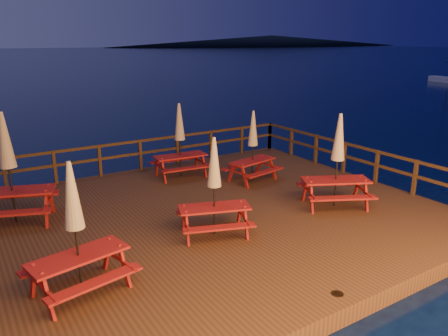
{
  "coord_description": "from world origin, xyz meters",
  "views": [
    {
      "loc": [
        -5.56,
        -9.43,
        4.92
      ],
      "look_at": [
        0.83,
        0.6,
        1.39
      ],
      "focal_mm": 35.0,
      "sensor_mm": 36.0,
      "label": 1
    }
  ],
  "objects": [
    {
      "name": "headland_right",
      "position": [
        185.0,
        230.0,
        3.5
      ],
      "size": [
        230.4,
        86.4,
        7.0
      ],
      "primitive_type": "ellipsoid",
      "color": "black",
      "rests_on": "ground"
    },
    {
      "name": "picnic_table_3",
      "position": [
        3.22,
        -1.42,
        1.76
      ],
      "size": [
        2.32,
        2.18,
        2.62
      ],
      "rotation": [
        0.0,
        0.0,
        -0.48
      ],
      "color": "maroon",
      "rests_on": "deck"
    },
    {
      "name": "picnic_table_0",
      "position": [
        0.83,
        3.35,
        1.7
      ],
      "size": [
        1.87,
        1.59,
        2.5
      ],
      "rotation": [
        0.0,
        0.0,
        -0.09
      ],
      "color": "maroon",
      "rests_on": "deck"
    },
    {
      "name": "picnic_table_5",
      "position": [
        2.63,
        1.69,
        1.61
      ],
      "size": [
        1.86,
        1.63,
        2.33
      ],
      "rotation": [
        0.0,
        0.0,
        0.2
      ],
      "color": "maroon",
      "rests_on": "deck"
    },
    {
      "name": "deck_piles",
      "position": [
        0.0,
        0.0,
        -0.3
      ],
      "size": [
        11.44,
        9.44,
        1.4
      ],
      "color": "#3A2312",
      "rests_on": "ground"
    },
    {
      "name": "railing",
      "position": [
        0.0,
        1.78,
        1.16
      ],
      "size": [
        11.8,
        9.75,
        1.1
      ],
      "color": "#3A2312",
      "rests_on": "deck"
    },
    {
      "name": "picnic_table_1",
      "position": [
        -4.49,
        2.17,
        1.88
      ],
      "size": [
        2.44,
        2.23,
        2.85
      ],
      "rotation": [
        0.0,
        0.0,
        -0.36
      ],
      "color": "maroon",
      "rests_on": "deck"
    },
    {
      "name": "picnic_table_4",
      "position": [
        -0.59,
        -1.21,
        1.64
      ],
      "size": [
        2.03,
        1.86,
        2.39
      ],
      "rotation": [
        0.0,
        0.0,
        -0.34
      ],
      "color": "maroon",
      "rests_on": "deck"
    },
    {
      "name": "deck",
      "position": [
        0.0,
        0.0,
        0.2
      ],
      "size": [
        12.0,
        10.0,
        0.4
      ],
      "primitive_type": "cube",
      "color": "#3F2A14",
      "rests_on": "ground"
    },
    {
      "name": "ground",
      "position": [
        0.0,
        0.0,
        0.0
      ],
      "size": [
        500.0,
        500.0,
        0.0
      ],
      "primitive_type": "plane",
      "color": "black",
      "rests_on": "ground"
    },
    {
      "name": "picnic_table_2",
      "position": [
        -3.96,
        -2.0,
        1.71
      ],
      "size": [
        2.01,
        1.76,
        2.52
      ],
      "rotation": [
        0.0,
        0.0,
        0.2
      ],
      "color": "maroon",
      "rests_on": "deck"
    }
  ]
}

